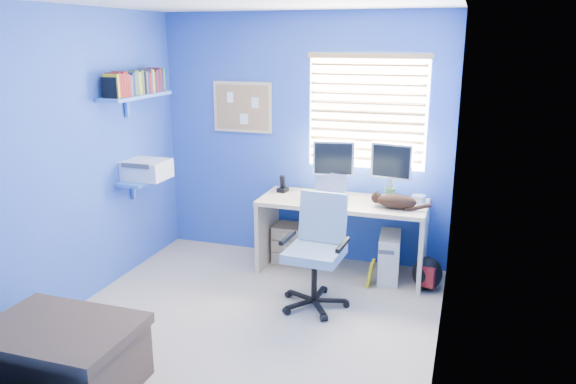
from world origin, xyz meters
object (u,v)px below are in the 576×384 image
(office_chair, at_px, (316,265))
(cat, at_px, (396,201))
(desk, at_px, (342,237))
(laptop, at_px, (325,188))
(tower_pc, at_px, (389,257))

(office_chair, bearing_deg, cat, 48.12)
(desk, relative_size, cat, 4.40)
(desk, distance_m, laptop, 0.51)
(desk, height_order, tower_pc, desk)
(desk, xyz_separation_m, office_chair, (-0.06, -0.74, -0.01))
(laptop, bearing_deg, office_chair, -67.19)
(desk, distance_m, tower_pc, 0.49)
(office_chair, bearing_deg, desk, 85.62)
(laptop, distance_m, office_chair, 0.89)
(laptop, relative_size, office_chair, 0.34)
(laptop, xyz_separation_m, cat, (0.70, -0.09, -0.05))
(tower_pc, distance_m, office_chair, 0.90)
(desk, height_order, cat, cat)
(laptop, height_order, office_chair, office_chair)
(desk, relative_size, tower_pc, 3.54)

